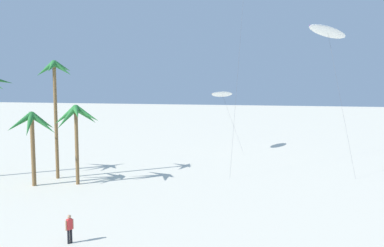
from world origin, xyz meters
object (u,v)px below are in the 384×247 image
(palm_tree_3, at_px, (76,119))
(person_near_left, at_px, (70,228))
(palm_tree_1, at_px, (31,126))
(flying_kite_3, at_px, (328,32))
(palm_tree_2, at_px, (55,82))
(flying_kite_0, at_px, (222,94))

(palm_tree_3, bearing_deg, person_near_left, -65.40)
(person_near_left, bearing_deg, palm_tree_1, 129.37)
(flying_kite_3, relative_size, person_near_left, 9.02)
(palm_tree_1, relative_size, palm_tree_2, 0.59)
(palm_tree_2, bearing_deg, person_near_left, -58.86)
(palm_tree_2, distance_m, person_near_left, 18.71)
(palm_tree_1, bearing_deg, palm_tree_2, 77.16)
(palm_tree_1, relative_size, flying_kite_3, 0.43)
(flying_kite_3, bearing_deg, person_near_left, -123.60)
(flying_kite_0, distance_m, person_near_left, 34.07)
(flying_kite_0, relative_size, flying_kite_3, 0.53)
(palm_tree_1, bearing_deg, flying_kite_0, 57.66)
(flying_kite_3, bearing_deg, palm_tree_1, -152.94)
(palm_tree_1, relative_size, flying_kite_0, 0.82)
(palm_tree_1, height_order, person_near_left, palm_tree_1)
(palm_tree_3, bearing_deg, flying_kite_0, 63.68)
(flying_kite_0, height_order, flying_kite_3, flying_kite_3)
(palm_tree_1, relative_size, person_near_left, 3.90)
(palm_tree_2, distance_m, flying_kite_3, 27.50)
(palm_tree_1, height_order, palm_tree_2, palm_tree_2)
(palm_tree_1, xyz_separation_m, person_near_left, (9.39, -11.44, -4.32))
(palm_tree_2, height_order, flying_kite_3, flying_kite_3)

